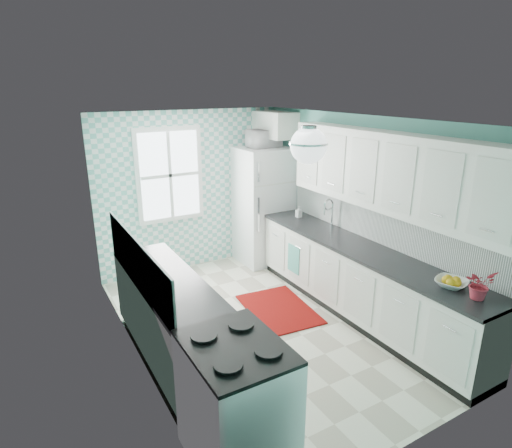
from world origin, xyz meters
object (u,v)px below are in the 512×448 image
fruit_bowl (451,283)px  potted_plant (480,284)px  stove (236,402)px  sink (321,229)px  microwave (264,139)px  fridge (264,205)px  ceiling_light (308,145)px

fruit_bowl → potted_plant: (0.00, -0.28, 0.11)m
stove → sink: 3.17m
sink → microwave: microwave is taller
sink → microwave: 1.78m
fridge → microwave: (0.00, 0.00, 1.09)m
fridge → potted_plant: fridge is taller
fridge → stove: fridge is taller
ceiling_light → potted_plant: (1.20, -1.12, -1.24)m
stove → potted_plant: size_ratio=3.61×
stove → microwave: bearing=58.7°
fridge → sink: bearing=-85.6°
potted_plant → microwave: size_ratio=0.57×
potted_plant → sink: bearing=89.9°
fruit_bowl → potted_plant: 0.30m
fridge → fruit_bowl: fridge is taller
potted_plant → microwave: bearing=91.4°
fridge → microwave: bearing=53.9°
ceiling_light → sink: ceiling_light is taller
ceiling_light → fruit_bowl: bearing=-35.0°
sink → fruit_bowl: (-0.00, -2.08, 0.05)m
ceiling_light → fridge: ceiling_light is taller
microwave → sink: bearing=95.9°
stove → potted_plant: bearing=-5.0°
fruit_bowl → potted_plant: size_ratio=1.06×
potted_plant → microwave: (-0.09, 3.75, 0.96)m
ceiling_light → fridge: size_ratio=0.18×
ceiling_light → stove: size_ratio=0.34×
fridge → sink: 1.39m
microwave → stove: bearing=58.1°
ceiling_light → potted_plant: ceiling_light is taller
fridge → potted_plant: (0.09, -3.75, 0.13)m
stove → fruit_bowl: bearing=1.7°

